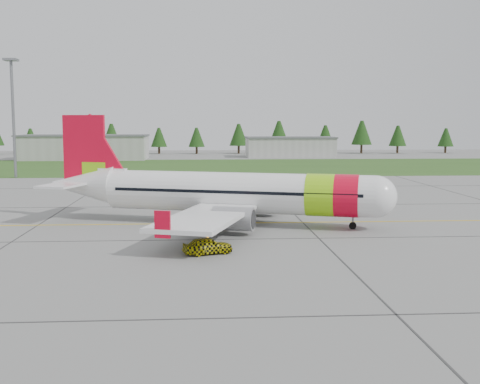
{
  "coord_description": "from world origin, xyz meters",
  "views": [
    {
      "loc": [
        0.31,
        -48.58,
        9.57
      ],
      "look_at": [
        3.72,
        4.39,
        3.41
      ],
      "focal_mm": 45.0,
      "sensor_mm": 36.0,
      "label": 1
    }
  ],
  "objects": [
    {
      "name": "floodlight_mast",
      "position": [
        -32.0,
        58.0,
        10.0
      ],
      "size": [
        0.5,
        0.5,
        20.0
      ],
      "primitive_type": "cylinder",
      "color": "slate",
      "rests_on": "ground"
    },
    {
      "name": "ground",
      "position": [
        0.0,
        0.0,
        0.0
      ],
      "size": [
        320.0,
        320.0,
        0.0
      ],
      "primitive_type": "plane",
      "color": "gray",
      "rests_on": "ground"
    },
    {
      "name": "follow_me_car",
      "position": [
        0.73,
        -5.42,
        1.82
      ],
      "size": [
        1.67,
        1.8,
        3.64
      ],
      "primitive_type": "imported",
      "rotation": [
        0.0,
        0.0,
        1.92
      ],
      "color": "yellow",
      "rests_on": "ground"
    },
    {
      "name": "treeline",
      "position": [
        0.0,
        138.0,
        5.0
      ],
      "size": [
        160.0,
        8.0,
        10.0
      ],
      "primitive_type": null,
      "color": "#1C3F14",
      "rests_on": "ground"
    },
    {
      "name": "hangar_east",
      "position": [
        25.0,
        118.0,
        2.6
      ],
      "size": [
        24.0,
        12.0,
        5.2
      ],
      "primitive_type": "cube",
      "color": "#A8A8A3",
      "rests_on": "ground"
    },
    {
      "name": "aircraft",
      "position": [
        2.94,
        7.64,
        2.97
      ],
      "size": [
        33.0,
        31.24,
        10.31
      ],
      "rotation": [
        0.0,
        0.0,
        -0.31
      ],
      "color": "white",
      "rests_on": "ground"
    },
    {
      "name": "hangar_west",
      "position": [
        -30.0,
        110.0,
        3.0
      ],
      "size": [
        32.0,
        14.0,
        6.0
      ],
      "primitive_type": "cube",
      "color": "#A8A8A3",
      "rests_on": "ground"
    },
    {
      "name": "grass_strip",
      "position": [
        0.0,
        82.0,
        0.01
      ],
      "size": [
        320.0,
        50.0,
        0.03
      ],
      "primitive_type": "cube",
      "color": "#30561E",
      "rests_on": "ground"
    },
    {
      "name": "taxi_guideline",
      "position": [
        0.0,
        8.0,
        0.01
      ],
      "size": [
        120.0,
        0.25,
        0.02
      ],
      "primitive_type": "cube",
      "color": "gold",
      "rests_on": "ground"
    }
  ]
}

